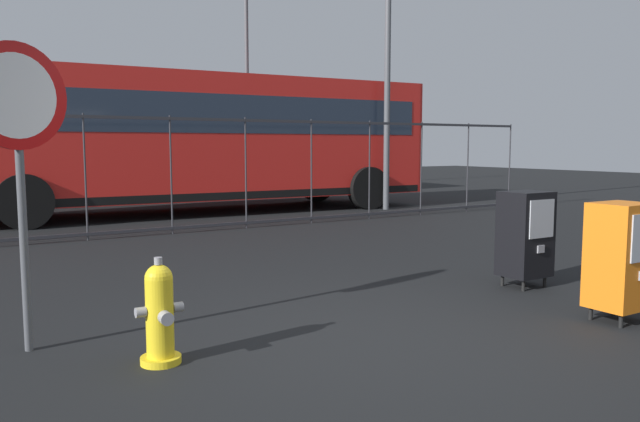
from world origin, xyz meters
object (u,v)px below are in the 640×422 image
(street_light_near_left, at_px, (388,37))
(street_light_near_right, at_px, (247,68))
(newspaper_box_secondary, at_px, (525,234))
(bus_far, at_px, (155,138))
(bus_near, at_px, (200,136))
(stop_sign, at_px, (18,132))
(newspaper_box_primary, at_px, (620,256))
(fire_hydrant, at_px, (160,314))

(street_light_near_left, xyz_separation_m, street_light_near_right, (0.17, 7.90, 0.14))
(newspaper_box_secondary, bearing_deg, bus_far, 89.78)
(bus_near, xyz_separation_m, street_light_near_left, (3.93, -1.70, 2.26))
(stop_sign, bearing_deg, bus_far, 68.91)
(bus_far, xyz_separation_m, street_light_near_left, (3.66, -5.86, 2.26))
(stop_sign, distance_m, street_light_near_left, 11.03)
(bus_near, relative_size, street_light_near_left, 1.56)
(newspaper_box_primary, xyz_separation_m, street_light_near_left, (4.07, 8.46, 3.40))
(street_light_near_right, bearing_deg, newspaper_box_secondary, -104.45)
(newspaper_box_primary, distance_m, newspaper_box_secondary, 1.36)
(stop_sign, height_order, bus_near, bus_near)
(bus_near, xyz_separation_m, street_light_near_right, (4.10, 6.19, 2.40))
(street_light_near_left, bearing_deg, fire_hydrant, -136.24)
(fire_hydrant, bearing_deg, street_light_near_right, 62.69)
(newspaper_box_primary, relative_size, newspaper_box_secondary, 1.00)
(fire_hydrant, relative_size, newspaper_box_primary, 0.73)
(newspaper_box_primary, height_order, bus_near, bus_near)
(newspaper_box_primary, height_order, street_light_near_right, street_light_near_right)
(stop_sign, height_order, bus_far, bus_far)
(stop_sign, bearing_deg, street_light_near_left, 38.08)
(street_light_near_right, bearing_deg, newspaper_box_primary, -104.54)
(fire_hydrant, xyz_separation_m, street_light_near_right, (7.90, 15.31, 3.76))
(newspaper_box_secondary, relative_size, bus_far, 0.10)
(bus_far, bearing_deg, street_light_near_left, -55.04)
(newspaper_box_secondary, bearing_deg, stop_sign, 173.96)
(stop_sign, height_order, street_light_near_left, street_light_near_left)
(fire_hydrant, height_order, newspaper_box_secondary, newspaper_box_secondary)
(newspaper_box_secondary, bearing_deg, fire_hydrant, -176.28)
(bus_far, xyz_separation_m, street_light_near_right, (3.83, 2.04, 2.40))
(fire_hydrant, relative_size, bus_far, 0.07)
(fire_hydrant, height_order, bus_far, bus_far)
(fire_hydrant, distance_m, newspaper_box_secondary, 4.04)
(newspaper_box_primary, relative_size, stop_sign, 0.46)
(newspaper_box_primary, xyz_separation_m, street_light_near_right, (4.24, 16.35, 3.54))
(newspaper_box_primary, bearing_deg, stop_sign, 157.62)
(fire_hydrant, height_order, newspaper_box_primary, newspaper_box_primary)
(newspaper_box_secondary, xyz_separation_m, stop_sign, (-4.77, 0.50, 1.03))
(stop_sign, distance_m, bus_near, 9.51)
(stop_sign, bearing_deg, bus_near, 61.42)
(newspaper_box_primary, bearing_deg, bus_far, 88.34)
(newspaper_box_secondary, distance_m, street_light_near_right, 15.93)
(newspaper_box_secondary, bearing_deg, street_light_near_right, 75.55)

